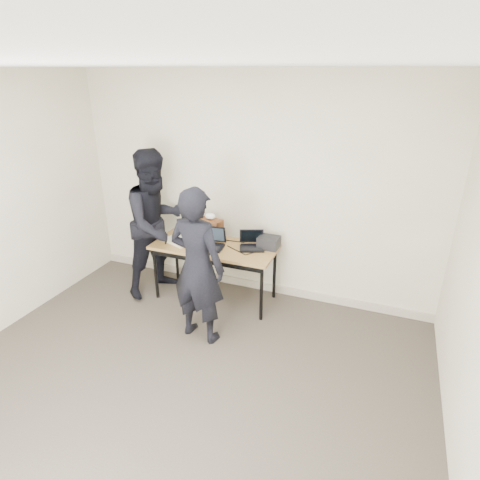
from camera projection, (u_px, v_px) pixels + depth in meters
The scene contains 13 objects.
room at pixel (147, 268), 2.91m from camera, with size 4.60×4.60×2.80m.
desk at pixel (214, 250), 4.85m from camera, with size 1.51×0.67×0.72m.
laptop_beige at pixel (183, 236), 4.95m from camera, with size 0.45×0.44×0.28m.
laptop_center at pixel (211, 243), 4.78m from camera, with size 0.34×0.33×0.23m.
laptop_right at pixel (252, 244), 4.76m from camera, with size 0.36×0.36×0.21m.
leather_satchel at pixel (208, 228), 5.03m from camera, with size 0.38×0.22×0.25m.
tissue at pixel (210, 216), 4.96m from camera, with size 0.13×0.10×0.08m, color white.
equipment_box at pixel (269, 242), 4.75m from camera, with size 0.24×0.20×0.14m, color black.
power_brick at pixel (191, 247), 4.75m from camera, with size 0.08×0.05×0.03m, color black.
cables at pixel (217, 246), 4.81m from camera, with size 1.16×0.42×0.01m.
person_typist at pixel (197, 267), 4.06m from camera, with size 0.61×0.40×1.68m, color black.
person_observer at pixel (157, 224), 4.95m from camera, with size 0.90×0.70×1.84m, color black.
baseboard at pixel (250, 284), 5.33m from camera, with size 4.50×0.03×0.10m, color #B0A692.
Camera 1 is at (1.57, -2.17, 2.68)m, focal length 30.00 mm.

